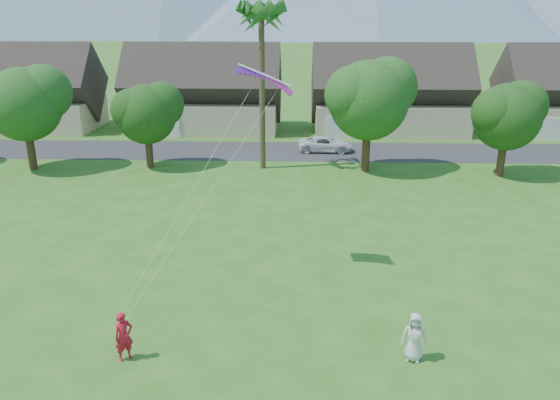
{
  "coord_description": "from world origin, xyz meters",
  "views": [
    {
      "loc": [
        0.8,
        -13.08,
        11.89
      ],
      "look_at": [
        0.0,
        10.0,
        3.8
      ],
      "focal_mm": 35.0,
      "sensor_mm": 36.0,
      "label": 1
    }
  ],
  "objects_px": {
    "watcher": "(414,337)",
    "parafoil_kite": "(266,77)",
    "kite_flyer": "(124,336)",
    "parked_car": "(326,144)"
  },
  "relations": [
    {
      "from": "parked_car",
      "to": "parafoil_kite",
      "type": "distance_m",
      "value": 24.89
    },
    {
      "from": "watcher",
      "to": "parafoil_kite",
      "type": "distance_m",
      "value": 12.28
    },
    {
      "from": "kite_flyer",
      "to": "parafoil_kite",
      "type": "height_order",
      "value": "parafoil_kite"
    },
    {
      "from": "watcher",
      "to": "parked_car",
      "type": "relative_size",
      "value": 0.39
    },
    {
      "from": "parafoil_kite",
      "to": "kite_flyer",
      "type": "bearing_deg",
      "value": -116.94
    },
    {
      "from": "kite_flyer",
      "to": "parafoil_kite",
      "type": "xyz_separation_m",
      "value": [
        4.68,
        7.55,
        8.18
      ]
    },
    {
      "from": "parked_car",
      "to": "kite_flyer",
      "type": "bearing_deg",
      "value": 166.54
    },
    {
      "from": "watcher",
      "to": "parafoil_kite",
      "type": "relative_size",
      "value": 0.7
    },
    {
      "from": "parked_car",
      "to": "parafoil_kite",
      "type": "xyz_separation_m",
      "value": [
        -3.82,
        -23.1,
        8.46
      ]
    },
    {
      "from": "watcher",
      "to": "parked_car",
      "type": "bearing_deg",
      "value": 106.69
    }
  ]
}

